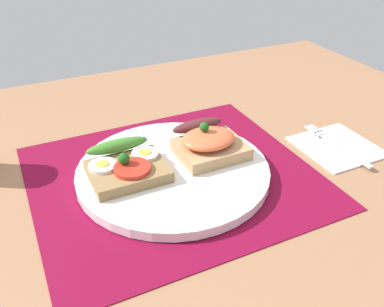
# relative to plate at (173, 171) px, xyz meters

# --- Properties ---
(ground_plane) EXTENTS (1.20, 0.90, 0.03)m
(ground_plane) POSITION_rel_plate_xyz_m (0.00, 0.00, -0.03)
(ground_plane) COLOR #9D6C4B
(placemat) EXTENTS (0.39, 0.35, 0.00)m
(placemat) POSITION_rel_plate_xyz_m (0.00, 0.00, -0.01)
(placemat) COLOR maroon
(placemat) RESTS_ON ground_plane
(plate) EXTENTS (0.27, 0.27, 0.01)m
(plate) POSITION_rel_plate_xyz_m (0.00, 0.00, 0.00)
(plate) COLOR white
(plate) RESTS_ON placemat
(sandwich_egg_tomato) EXTENTS (0.10, 0.10, 0.04)m
(sandwich_egg_tomato) POSITION_rel_plate_xyz_m (-0.06, 0.01, 0.02)
(sandwich_egg_tomato) COLOR olive
(sandwich_egg_tomato) RESTS_ON plate
(sandwich_salmon) EXTENTS (0.10, 0.10, 0.05)m
(sandwich_salmon) POSITION_rel_plate_xyz_m (0.06, 0.01, 0.03)
(sandwich_salmon) COLOR tan
(sandwich_salmon) RESTS_ON plate
(napkin) EXTENTS (0.12, 0.12, 0.01)m
(napkin) POSITION_rel_plate_xyz_m (0.27, -0.04, -0.01)
(napkin) COLOR white
(napkin) RESTS_ON ground_plane
(fork) EXTENTS (0.02, 0.14, 0.00)m
(fork) POSITION_rel_plate_xyz_m (0.27, -0.04, -0.00)
(fork) COLOR #B7B7BC
(fork) RESTS_ON napkin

